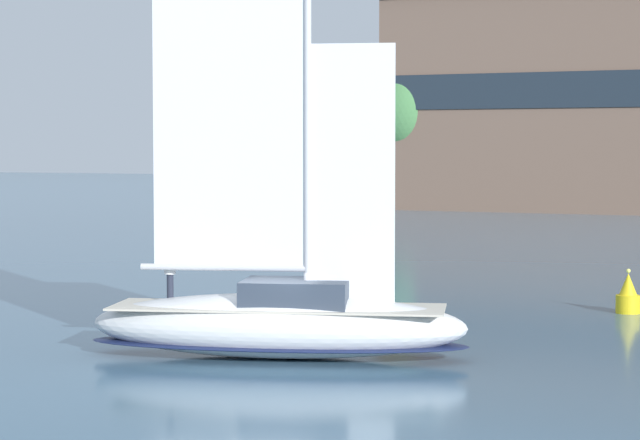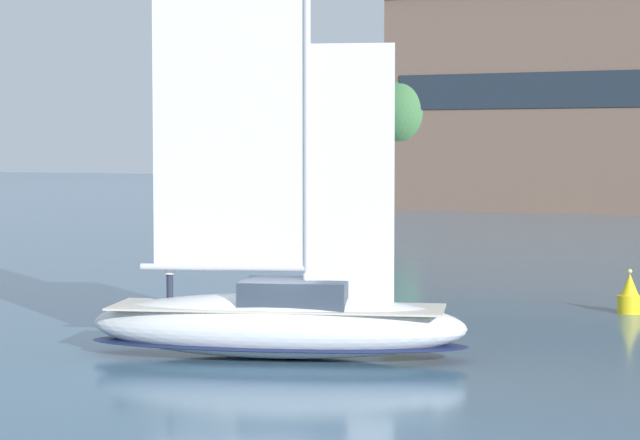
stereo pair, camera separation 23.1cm
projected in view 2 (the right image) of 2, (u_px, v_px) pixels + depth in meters
ground_plane at (277, 357)px, 36.37m from camera, size 400.00×400.00×0.00m
waterfront_building at (570, 100)px, 120.13m from camera, size 33.23×17.86×21.06m
tree_shore_right at (408, 113)px, 120.68m from camera, size 6.50×6.50×13.38m
sailboat_main at (278, 317)px, 36.30m from camera, size 11.57×6.16×15.31m
channel_buoy at (630, 296)px, 45.89m from camera, size 0.89×0.89×1.65m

